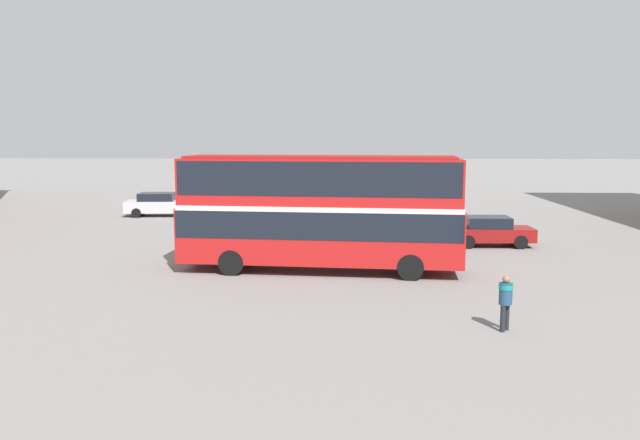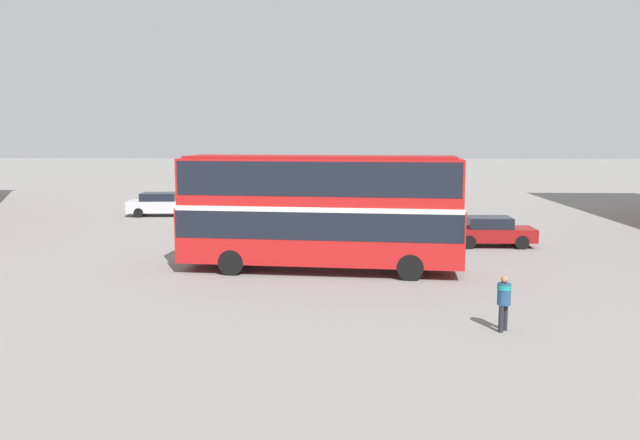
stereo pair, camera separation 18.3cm
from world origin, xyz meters
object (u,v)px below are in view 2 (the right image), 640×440
Objects in this scene: double_decker_bus at (320,206)px; pedestrian_foreground at (504,297)px; parked_car_kerb_near at (161,204)px; parked_car_kerb_far at (491,231)px.

pedestrian_foreground is (5.50, -7.60, -1.71)m from double_decker_bus.
double_decker_bus is 7.17× the size of pedestrian_foreground.
parked_car_kerb_near is at bearing -14.81° from pedestrian_foreground.
pedestrian_foreground is at bearing -101.80° from parked_car_kerb_far.
parked_car_kerb_near reaches higher than parked_car_kerb_far.
parked_car_kerb_near is at bearing 129.39° from double_decker_bus.
parked_car_kerb_near is (-11.60, 17.02, -1.89)m from double_decker_bus.
parked_car_kerb_near is (-17.10, 24.61, -0.18)m from pedestrian_foreground.
double_decker_bus is 2.79× the size of parked_car_kerb_far.
pedestrian_foreground reaches higher than parked_car_kerb_near.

